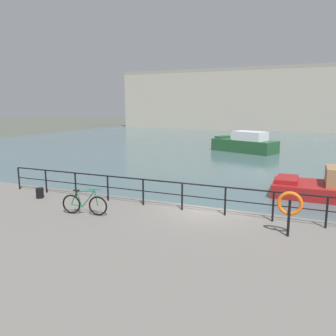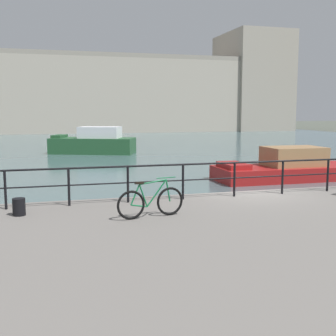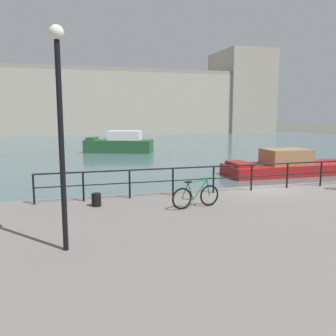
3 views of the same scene
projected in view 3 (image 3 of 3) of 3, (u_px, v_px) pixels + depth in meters
The scene contains 9 objects.
ground_plane at pixel (258, 207), 15.69m from camera, with size 240.00×240.00×0.00m, color #4C5147.
water_basin at pixel (133, 146), 44.40m from camera, with size 80.00×60.00×0.01m, color #476066.
harbor_building at pixel (133, 101), 75.04m from camera, with size 71.61×13.87×17.49m.
moored_small_launch at pixel (290, 166), 23.88m from camera, with size 9.29×2.82×1.68m.
moored_blue_motorboat at pixel (120, 144), 37.21m from camera, with size 7.35×5.08×2.22m.
quay_railing at pixel (288, 171), 14.95m from camera, with size 19.99×0.07×1.08m.
parked_bicycle at pixel (196, 196), 11.92m from camera, with size 1.75×0.37×0.98m.
mooring_bollard at pixel (96, 200), 12.12m from camera, with size 0.32×0.32×0.44m, color black.
quay_lamp_post at pixel (60, 112), 7.79m from camera, with size 0.32×0.32×4.95m.
Camera 3 is at (-7.96, -13.59, 4.04)m, focal length 38.46 mm.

